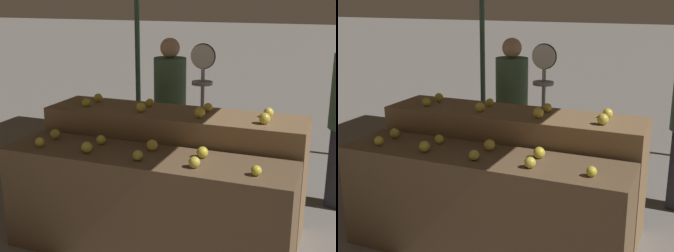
# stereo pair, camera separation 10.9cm
# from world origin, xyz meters

# --- Properties ---
(display_counter_front) EXTENTS (2.20, 0.55, 0.82)m
(display_counter_front) POSITION_xyz_m (0.00, 0.00, 0.41)
(display_counter_front) COLOR brown
(display_counter_front) RESTS_ON ground_plane
(display_counter_back) EXTENTS (2.20, 0.55, 1.01)m
(display_counter_back) POSITION_xyz_m (0.00, 0.60, 0.51)
(display_counter_back) COLOR olive
(display_counter_back) RESTS_ON ground_plane
(apple_front_0) EXTENTS (0.07, 0.07, 0.07)m
(apple_front_0) POSITION_xyz_m (-0.83, -0.11, 0.86)
(apple_front_0) COLOR yellow
(apple_front_0) RESTS_ON display_counter_front
(apple_front_1) EXTENTS (0.08, 0.08, 0.08)m
(apple_front_1) POSITION_xyz_m (-0.42, -0.10, 0.87)
(apple_front_1) COLOR gold
(apple_front_1) RESTS_ON display_counter_front
(apple_front_2) EXTENTS (0.07, 0.07, 0.07)m
(apple_front_2) POSITION_xyz_m (0.00, -0.12, 0.86)
(apple_front_2) COLOR gold
(apple_front_2) RESTS_ON display_counter_front
(apple_front_3) EXTENTS (0.08, 0.08, 0.08)m
(apple_front_3) POSITION_xyz_m (0.42, -0.11, 0.86)
(apple_front_3) COLOR gold
(apple_front_3) RESTS_ON display_counter_front
(apple_front_4) EXTENTS (0.07, 0.07, 0.07)m
(apple_front_4) POSITION_xyz_m (0.84, -0.10, 0.86)
(apple_front_4) COLOR gold
(apple_front_4) RESTS_ON display_counter_front
(apple_front_5) EXTENTS (0.08, 0.08, 0.08)m
(apple_front_5) POSITION_xyz_m (-0.84, 0.10, 0.86)
(apple_front_5) COLOR gold
(apple_front_5) RESTS_ON display_counter_front
(apple_front_6) EXTENTS (0.07, 0.07, 0.07)m
(apple_front_6) POSITION_xyz_m (-0.42, 0.11, 0.86)
(apple_front_6) COLOR yellow
(apple_front_6) RESTS_ON display_counter_front
(apple_front_7) EXTENTS (0.08, 0.08, 0.08)m
(apple_front_7) POSITION_xyz_m (0.01, 0.12, 0.87)
(apple_front_7) COLOR yellow
(apple_front_7) RESTS_ON display_counter_front
(apple_front_8) EXTENTS (0.08, 0.08, 0.08)m
(apple_front_8) POSITION_xyz_m (0.41, 0.10, 0.87)
(apple_front_8) COLOR gold
(apple_front_8) RESTS_ON display_counter_front
(apple_back_0) EXTENTS (0.07, 0.07, 0.07)m
(apple_back_0) POSITION_xyz_m (-0.78, 0.50, 1.05)
(apple_back_0) COLOR gold
(apple_back_0) RESTS_ON display_counter_back
(apple_back_1) EXTENTS (0.08, 0.08, 0.08)m
(apple_back_1) POSITION_xyz_m (-0.25, 0.50, 1.05)
(apple_back_1) COLOR yellow
(apple_back_1) RESTS_ON display_counter_back
(apple_back_2) EXTENTS (0.09, 0.09, 0.09)m
(apple_back_2) POSITION_xyz_m (0.26, 0.49, 1.06)
(apple_back_2) COLOR yellow
(apple_back_2) RESTS_ON display_counter_back
(apple_back_3) EXTENTS (0.09, 0.09, 0.09)m
(apple_back_3) POSITION_xyz_m (0.78, 0.50, 1.06)
(apple_back_3) COLOR gold
(apple_back_3) RESTS_ON display_counter_back
(apple_back_4) EXTENTS (0.08, 0.08, 0.08)m
(apple_back_4) POSITION_xyz_m (-0.77, 0.70, 1.05)
(apple_back_4) COLOR gold
(apple_back_4) RESTS_ON display_counter_back
(apple_back_5) EXTENTS (0.07, 0.07, 0.07)m
(apple_back_5) POSITION_xyz_m (-0.26, 0.70, 1.05)
(apple_back_5) COLOR gold
(apple_back_5) RESTS_ON display_counter_back
(apple_back_6) EXTENTS (0.07, 0.07, 0.07)m
(apple_back_6) POSITION_xyz_m (0.27, 0.71, 1.05)
(apple_back_6) COLOR gold
(apple_back_6) RESTS_ON display_counter_back
(apple_back_7) EXTENTS (0.08, 0.08, 0.08)m
(apple_back_7) POSITION_xyz_m (0.77, 0.71, 1.05)
(apple_back_7) COLOR yellow
(apple_back_7) RESTS_ON display_counter_back
(produce_scale) EXTENTS (0.24, 0.20, 1.52)m
(produce_scale) POSITION_xyz_m (0.04, 1.27, 1.09)
(produce_scale) COLOR #99999E
(produce_scale) RESTS_ON ground_plane
(person_vendor_at_scale) EXTENTS (0.45, 0.45, 1.54)m
(person_vendor_at_scale) POSITION_xyz_m (-0.37, 1.49, 0.89)
(person_vendor_at_scale) COLOR #2D2D38
(person_vendor_at_scale) RESTS_ON ground_plane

